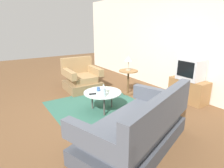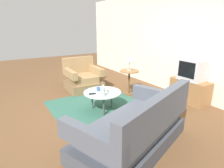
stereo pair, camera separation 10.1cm
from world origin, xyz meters
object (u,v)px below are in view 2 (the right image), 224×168
object	(u,v)px
coffee_table	(102,93)
television	(192,70)
vase	(103,91)
tv_remote_silver	(116,91)
armchair	(83,79)
bowl	(107,90)
table_lamp	(130,59)
tv_remote_dark	(92,94)
mug	(98,89)
tv_stand	(189,91)
couch	(135,130)
side_table	(129,77)

from	to	relation	value
coffee_table	television	distance (m)	2.14
vase	tv_remote_silver	xyz separation A→B (m)	(-0.11, 0.37, -0.12)
coffee_table	armchair	bearing A→B (deg)	171.55
tv_remote_silver	bowl	bearing A→B (deg)	-0.89
television	bowl	world-z (taller)	television
table_lamp	tv_remote_dark	xyz separation A→B (m)	(0.51, -1.33, -0.51)
vase	coffee_table	bearing A→B (deg)	153.93
table_lamp	mug	world-z (taller)	table_lamp
tv_stand	table_lamp	xyz separation A→B (m)	(-1.19, -0.91, 0.67)
armchair	bowl	size ratio (longest dim) A/B	7.46
armchair	coffee_table	size ratio (longest dim) A/B	1.19
couch	television	size ratio (longest dim) A/B	3.91
couch	tv_remote_silver	bearing A→B (deg)	49.72
side_table	tv_remote_silver	bearing A→B (deg)	-52.78
armchair	couch	world-z (taller)	couch
coffee_table	tv_stand	bearing A→B (deg)	70.96
vase	mug	world-z (taller)	vase
armchair	table_lamp	distance (m)	1.50
coffee_table	tv_remote_silver	bearing A→B (deg)	61.20
armchair	tv_stand	xyz separation A→B (m)	(2.25, 1.76, -0.03)
side_table	tv_remote_dark	world-z (taller)	side_table
bowl	tv_remote_silver	xyz separation A→B (m)	(0.11, 0.16, -0.02)
tv_stand	bowl	world-z (taller)	tv_stand
television	bowl	size ratio (longest dim) A/B	4.19
tv_stand	mug	xyz separation A→B (m)	(-0.80, -2.03, 0.19)
coffee_table	vase	distance (m)	0.32
couch	television	bearing A→B (deg)	-1.48
table_lamp	tv_stand	bearing A→B (deg)	37.30
side_table	tv_remote_dark	size ratio (longest dim) A/B	4.33
television	vase	world-z (taller)	television
side_table	tv_stand	world-z (taller)	side_table
tv_remote_dark	tv_stand	bearing A→B (deg)	-3.12
tv_remote_silver	coffee_table	bearing A→B (deg)	5.25
couch	side_table	distance (m)	2.33
side_table	bowl	xyz separation A→B (m)	(0.53, -1.00, -0.02)
vase	television	bearing A→B (deg)	78.06
television	tv_remote_dark	distance (m)	2.36
tv_stand	television	world-z (taller)	television
couch	coffee_table	bearing A→B (deg)	61.11
tv_stand	mug	world-z (taller)	tv_stand
vase	mug	distance (m)	0.38
armchair	tv_stand	distance (m)	2.86
television	armchair	bearing A→B (deg)	-142.06
table_lamp	couch	bearing A→B (deg)	-34.96
couch	mug	bearing A→B (deg)	63.09
side_table	bowl	world-z (taller)	side_table
coffee_table	tv_remote_silver	xyz separation A→B (m)	(0.14, 0.25, 0.04)
bowl	tv_remote_silver	bearing A→B (deg)	55.06
side_table	tv_remote_dark	xyz separation A→B (m)	(0.51, -1.33, -0.03)
vase	tv_remote_silver	world-z (taller)	vase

